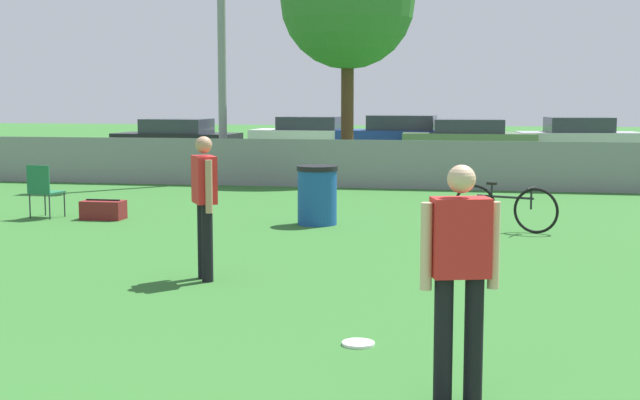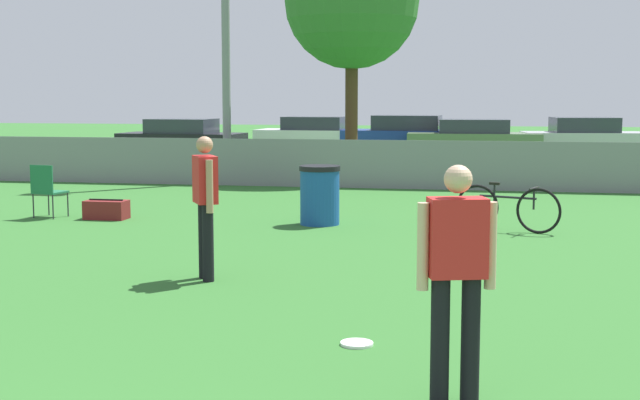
{
  "view_description": "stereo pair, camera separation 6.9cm",
  "coord_description": "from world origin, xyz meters",
  "px_view_note": "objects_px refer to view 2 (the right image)",
  "views": [
    {
      "loc": [
        2.9,
        -2.02,
        2.11
      ],
      "look_at": [
        1.25,
        6.79,
        1.05
      ],
      "focal_mm": 50.0,
      "sensor_mm": 36.0,
      "label": 1
    },
    {
      "loc": [
        2.97,
        -2.01,
        2.11
      ],
      "look_at": [
        1.25,
        6.79,
        1.05
      ],
      "focal_mm": 50.0,
      "sensor_mm": 36.0,
      "label": 2
    }
  ],
  "objects_px": {
    "tree_near_pole": "(352,2)",
    "bicycle_sideline": "(508,208)",
    "parked_car_dark": "(182,139)",
    "parked_car_silver": "(584,138)",
    "folding_chair_sideline": "(47,188)",
    "trash_bin": "(320,195)",
    "player_defender_red": "(205,198)",
    "frisbee_disc": "(357,343)",
    "gear_bag_sideline": "(106,210)",
    "parked_car_white": "(315,135)",
    "player_thrower_red": "(457,268)",
    "parked_car_olive": "(474,138)",
    "parked_car_blue": "(407,136)"
  },
  "relations": [
    {
      "from": "gear_bag_sideline",
      "to": "parked_car_olive",
      "type": "relative_size",
      "value": 0.16
    },
    {
      "from": "gear_bag_sideline",
      "to": "parked_car_dark",
      "type": "distance_m",
      "value": 14.93
    },
    {
      "from": "tree_near_pole",
      "to": "parked_car_dark",
      "type": "distance_m",
      "value": 9.84
    },
    {
      "from": "tree_near_pole",
      "to": "frisbee_disc",
      "type": "xyz_separation_m",
      "value": [
        2.46,
        -15.15,
        -4.4
      ]
    },
    {
      "from": "player_defender_red",
      "to": "frisbee_disc",
      "type": "xyz_separation_m",
      "value": [
        2.1,
        -2.34,
        -0.93
      ]
    },
    {
      "from": "parked_car_silver",
      "to": "trash_bin",
      "type": "bearing_deg",
      "value": -116.37
    },
    {
      "from": "trash_bin",
      "to": "parked_car_blue",
      "type": "distance_m",
      "value": 17.53
    },
    {
      "from": "player_defender_red",
      "to": "frisbee_disc",
      "type": "height_order",
      "value": "player_defender_red"
    },
    {
      "from": "tree_near_pole",
      "to": "folding_chair_sideline",
      "type": "bearing_deg",
      "value": -115.34
    },
    {
      "from": "trash_bin",
      "to": "parked_car_dark",
      "type": "height_order",
      "value": "parked_car_dark"
    },
    {
      "from": "parked_car_olive",
      "to": "parked_car_white",
      "type": "bearing_deg",
      "value": 164.15
    },
    {
      "from": "tree_near_pole",
      "to": "parked_car_white",
      "type": "bearing_deg",
      "value": 106.66
    },
    {
      "from": "parked_car_dark",
      "to": "parked_car_silver",
      "type": "xyz_separation_m",
      "value": [
        13.31,
        2.92,
        0.01
      ]
    },
    {
      "from": "player_defender_red",
      "to": "trash_bin",
      "type": "relative_size",
      "value": 1.71
    },
    {
      "from": "frisbee_disc",
      "to": "tree_near_pole",
      "type": "bearing_deg",
      "value": 99.22
    },
    {
      "from": "player_thrower_red",
      "to": "frisbee_disc",
      "type": "xyz_separation_m",
      "value": [
        -0.88,
        1.3,
        -0.93
      ]
    },
    {
      "from": "player_defender_red",
      "to": "trash_bin",
      "type": "distance_m",
      "value": 4.61
    },
    {
      "from": "gear_bag_sideline",
      "to": "parked_car_dark",
      "type": "bearing_deg",
      "value": 104.86
    },
    {
      "from": "player_thrower_red",
      "to": "trash_bin",
      "type": "height_order",
      "value": "player_thrower_red"
    },
    {
      "from": "frisbee_disc",
      "to": "gear_bag_sideline",
      "type": "relative_size",
      "value": 0.4
    },
    {
      "from": "parked_car_silver",
      "to": "gear_bag_sideline",
      "type": "bearing_deg",
      "value": -126.54
    },
    {
      "from": "parked_car_white",
      "to": "folding_chair_sideline",
      "type": "bearing_deg",
      "value": -90.05
    },
    {
      "from": "trash_bin",
      "to": "parked_car_olive",
      "type": "height_order",
      "value": "parked_car_olive"
    },
    {
      "from": "player_thrower_red",
      "to": "parked_car_olive",
      "type": "distance_m",
      "value": 24.64
    },
    {
      "from": "player_defender_red",
      "to": "gear_bag_sideline",
      "type": "bearing_deg",
      "value": -174.37
    },
    {
      "from": "folding_chair_sideline",
      "to": "parked_car_silver",
      "type": "relative_size",
      "value": 0.22
    },
    {
      "from": "parked_car_white",
      "to": "bicycle_sideline",
      "type": "bearing_deg",
      "value": -66.15
    },
    {
      "from": "folding_chair_sideline",
      "to": "trash_bin",
      "type": "height_order",
      "value": "trash_bin"
    },
    {
      "from": "player_thrower_red",
      "to": "parked_car_dark",
      "type": "bearing_deg",
      "value": 97.7
    },
    {
      "from": "folding_chair_sideline",
      "to": "gear_bag_sideline",
      "type": "relative_size",
      "value": 1.3
    },
    {
      "from": "frisbee_disc",
      "to": "parked_car_dark",
      "type": "height_order",
      "value": "parked_car_dark"
    },
    {
      "from": "tree_near_pole",
      "to": "trash_bin",
      "type": "bearing_deg",
      "value": -84.53
    },
    {
      "from": "trash_bin",
      "to": "folding_chair_sideline",
      "type": "bearing_deg",
      "value": -178.32
    },
    {
      "from": "parked_car_dark",
      "to": "parked_car_olive",
      "type": "height_order",
      "value": "parked_car_dark"
    },
    {
      "from": "parked_car_blue",
      "to": "parked_car_silver",
      "type": "xyz_separation_m",
      "value": [
        6.05,
        -0.26,
        -0.01
      ]
    },
    {
      "from": "folding_chair_sideline",
      "to": "gear_bag_sideline",
      "type": "height_order",
      "value": "folding_chair_sideline"
    },
    {
      "from": "parked_car_white",
      "to": "parked_car_silver",
      "type": "bearing_deg",
      "value": 0.46
    },
    {
      "from": "tree_near_pole",
      "to": "folding_chair_sideline",
      "type": "relative_size",
      "value": 6.63
    },
    {
      "from": "player_thrower_red",
      "to": "parked_car_white",
      "type": "distance_m",
      "value": 26.71
    },
    {
      "from": "player_defender_red",
      "to": "gear_bag_sideline",
      "type": "xyz_separation_m",
      "value": [
        -3.27,
        4.49,
        -0.78
      ]
    },
    {
      "from": "player_thrower_red",
      "to": "bicycle_sideline",
      "type": "relative_size",
      "value": 1.03
    },
    {
      "from": "folding_chair_sideline",
      "to": "parked_car_olive",
      "type": "relative_size",
      "value": 0.2
    },
    {
      "from": "tree_near_pole",
      "to": "bicycle_sideline",
      "type": "bearing_deg",
      "value": -65.72
    },
    {
      "from": "parked_car_blue",
      "to": "player_defender_red",
      "type": "bearing_deg",
      "value": -87.88
    },
    {
      "from": "bicycle_sideline",
      "to": "parked_car_silver",
      "type": "height_order",
      "value": "parked_car_silver"
    },
    {
      "from": "player_thrower_red",
      "to": "gear_bag_sideline",
      "type": "distance_m",
      "value": 10.28
    },
    {
      "from": "trash_bin",
      "to": "bicycle_sideline",
      "type": "bearing_deg",
      "value": -3.17
    },
    {
      "from": "bicycle_sideline",
      "to": "parked_car_white",
      "type": "relative_size",
      "value": 0.37
    },
    {
      "from": "bicycle_sideline",
      "to": "gear_bag_sideline",
      "type": "relative_size",
      "value": 2.26
    },
    {
      "from": "tree_near_pole",
      "to": "parked_car_olive",
      "type": "xyz_separation_m",
      "value": [
        2.9,
        8.19,
        -3.76
      ]
    }
  ]
}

